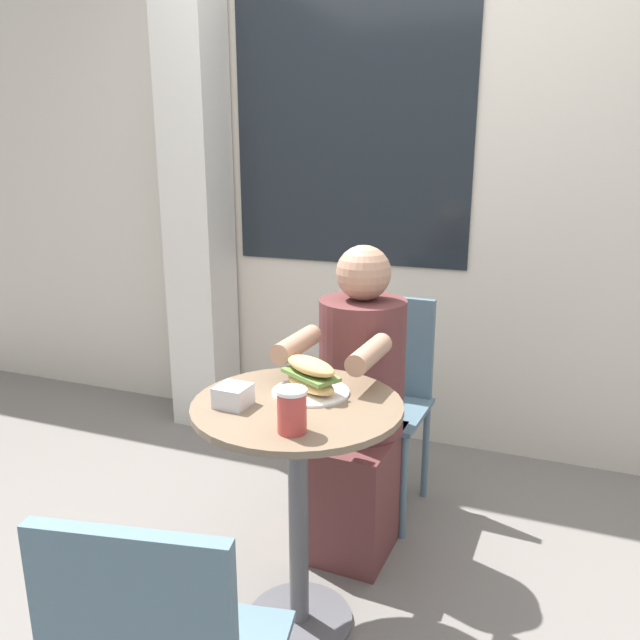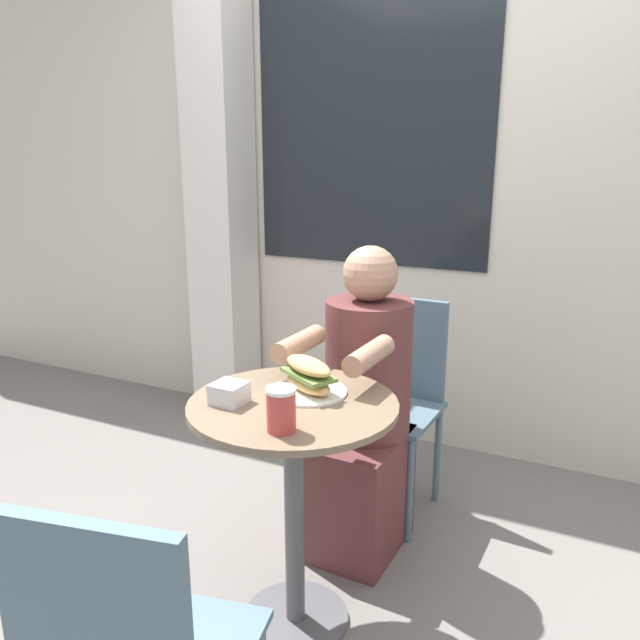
# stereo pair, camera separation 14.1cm
# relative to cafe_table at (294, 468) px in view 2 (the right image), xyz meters

# --- Properties ---
(ground_plane) EXTENTS (8.00, 8.00, 0.00)m
(ground_plane) POSITION_rel_cafe_table_xyz_m (0.00, 0.00, -0.54)
(ground_plane) COLOR slate
(storefront_wall) EXTENTS (8.00, 0.09, 2.80)m
(storefront_wall) POSITION_rel_cafe_table_xyz_m (-0.00, 1.46, 0.86)
(storefront_wall) COLOR beige
(storefront_wall) RESTS_ON ground_plane
(lattice_pillar) EXTENTS (0.27, 0.27, 2.40)m
(lattice_pillar) POSITION_rel_cafe_table_xyz_m (-1.10, 1.26, 0.66)
(lattice_pillar) COLOR beige
(lattice_pillar) RESTS_ON ground_plane
(cafe_table) EXTENTS (0.61, 0.61, 0.75)m
(cafe_table) POSITION_rel_cafe_table_xyz_m (0.00, 0.00, 0.00)
(cafe_table) COLOR brown
(cafe_table) RESTS_ON ground_plane
(diner_chair) EXTENTS (0.40, 0.40, 0.87)m
(diner_chair) POSITION_rel_cafe_table_xyz_m (0.04, 0.82, -0.02)
(diner_chair) COLOR slate
(diner_chair) RESTS_ON ground_plane
(seated_diner) EXTENTS (0.33, 0.56, 1.13)m
(seated_diner) POSITION_rel_cafe_table_xyz_m (0.03, 0.48, -0.04)
(seated_diner) COLOR brown
(seated_diner) RESTS_ON ground_plane
(sandwich_on_plate) EXTENTS (0.23, 0.23, 0.11)m
(sandwich_on_plate) POSITION_rel_cafe_table_xyz_m (0.01, 0.08, 0.26)
(sandwich_on_plate) COLOR white
(sandwich_on_plate) RESTS_ON cafe_table
(drink_cup) EXTENTS (0.08, 0.08, 0.12)m
(drink_cup) POSITION_rel_cafe_table_xyz_m (0.06, -0.18, 0.27)
(drink_cup) COLOR #B73D38
(drink_cup) RESTS_ON cafe_table
(napkin_box) EXTENTS (0.09, 0.09, 0.06)m
(napkin_box) POSITION_rel_cafe_table_xyz_m (-0.16, -0.09, 0.24)
(napkin_box) COLOR silver
(napkin_box) RESTS_ON cafe_table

